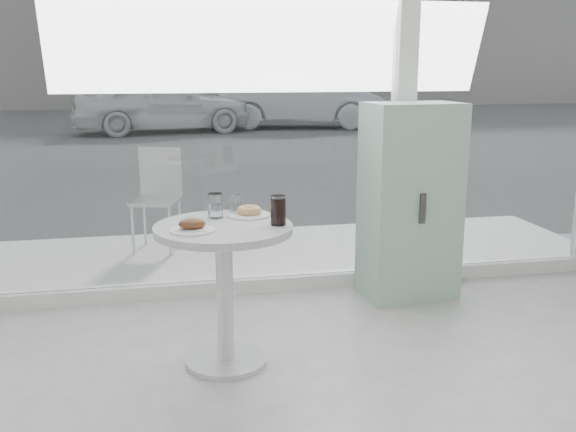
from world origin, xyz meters
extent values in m
cube|color=white|center=(0.00, 3.00, 0.05)|extent=(5.00, 0.12, 0.10)
cube|color=white|center=(0.90, 3.00, 1.50)|extent=(0.14, 0.14, 3.00)
cube|color=white|center=(-0.77, 3.00, 1.40)|extent=(3.21, 0.02, 2.60)
cube|color=white|center=(1.67, 3.00, 1.40)|extent=(1.41, 0.02, 2.60)
cylinder|color=silver|center=(-0.50, 1.90, 0.01)|extent=(0.44, 0.44, 0.03)
cylinder|color=silver|center=(-0.50, 1.90, 0.37)|extent=(0.09, 0.09, 0.70)
cylinder|color=white|center=(-0.50, 1.90, 0.75)|extent=(0.72, 0.72, 0.04)
cube|color=white|center=(0.00, 3.80, 0.03)|extent=(5.60, 1.60, 0.05)
cube|color=#373737|center=(0.00, 16.00, 0.00)|extent=(40.00, 24.00, 0.00)
cube|color=gray|center=(0.00, 25.00, 4.00)|extent=(40.00, 2.00, 8.00)
cube|color=#8DB4A2|center=(0.86, 2.71, 0.67)|extent=(0.65, 0.46, 1.34)
cube|color=#333333|center=(0.86, 2.49, 0.67)|extent=(0.04, 0.02, 0.20)
cylinder|color=silver|center=(-1.04, 3.95, 0.26)|extent=(0.02, 0.02, 0.41)
cylinder|color=silver|center=(-0.74, 3.85, 0.26)|extent=(0.02, 0.02, 0.41)
cylinder|color=silver|center=(-0.94, 4.25, 0.26)|extent=(0.02, 0.02, 0.41)
cylinder|color=silver|center=(-0.65, 4.15, 0.26)|extent=(0.02, 0.02, 0.41)
cube|color=silver|center=(-0.84, 4.05, 0.47)|extent=(0.46, 0.46, 0.03)
cube|color=silver|center=(-0.79, 4.22, 0.69)|extent=(0.36, 0.13, 0.41)
imported|color=silver|center=(-0.65, 14.64, 0.72)|extent=(4.44, 2.36, 1.44)
imported|color=#9D9FA4|center=(2.92, 15.20, 0.72)|extent=(4.59, 2.33, 1.44)
cylinder|color=white|center=(-0.66, 1.80, 0.78)|extent=(0.22, 0.22, 0.01)
cube|color=white|center=(-0.64, 1.79, 0.79)|extent=(0.11, 0.10, 0.00)
ellipsoid|color=#3C2010|center=(-0.66, 1.80, 0.81)|extent=(0.13, 0.11, 0.06)
ellipsoid|color=#3C2010|center=(-0.63, 1.82, 0.81)|extent=(0.07, 0.06, 0.04)
cylinder|color=white|center=(-0.34, 2.08, 0.78)|extent=(0.23, 0.23, 0.01)
torus|color=#A87B4D|center=(-0.34, 2.08, 0.80)|extent=(0.13, 0.13, 0.05)
cylinder|color=white|center=(-0.52, 2.09, 0.84)|extent=(0.08, 0.08, 0.13)
cylinder|color=white|center=(-0.52, 2.09, 0.81)|extent=(0.07, 0.07, 0.07)
cylinder|color=white|center=(-0.41, 2.15, 0.82)|extent=(0.07, 0.07, 0.11)
cylinder|color=white|center=(-0.41, 2.15, 0.80)|extent=(0.06, 0.06, 0.06)
cylinder|color=white|center=(-0.22, 1.85, 0.85)|extent=(0.08, 0.08, 0.15)
cylinder|color=black|center=(-0.22, 1.85, 0.84)|extent=(0.07, 0.07, 0.14)
camera|label=1|loc=(-0.82, -1.31, 1.57)|focal=40.00mm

